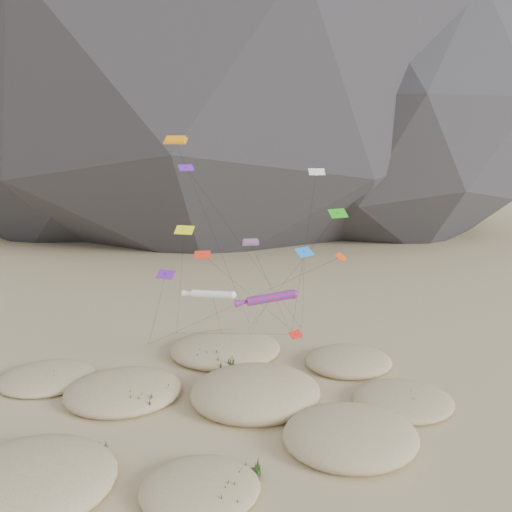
% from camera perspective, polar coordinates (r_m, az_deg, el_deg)
% --- Properties ---
extents(ground, '(500.00, 500.00, 0.00)m').
position_cam_1_polar(ground, '(53.54, -1.37, -18.90)').
color(ground, '#CCB789').
rests_on(ground, ground).
extents(dunes, '(51.59, 37.80, 4.18)m').
position_cam_1_polar(dunes, '(56.46, -4.67, -16.26)').
color(dunes, '#CCB789').
rests_on(dunes, ground).
extents(dune_grass, '(41.87, 28.34, 1.56)m').
position_cam_1_polar(dune_grass, '(56.14, -1.71, -16.23)').
color(dune_grass, black).
rests_on(dune_grass, ground).
extents(kite_stakes, '(22.88, 4.77, 0.30)m').
position_cam_1_polar(kite_stakes, '(74.73, -2.23, -8.99)').
color(kite_stakes, '#3F2D1E').
rests_on(kite_stakes, ground).
extents(rainbow_tube_kite, '(7.54, 17.89, 11.56)m').
position_cam_1_polar(rainbow_tube_kite, '(57.15, 1.44, -4.85)').
color(rainbow_tube_kite, red).
rests_on(rainbow_tube_kite, ground).
extents(white_tube_kite, '(6.19, 15.15, 11.89)m').
position_cam_1_polar(white_tube_kite, '(57.20, -5.27, -4.36)').
color(white_tube_kite, white).
rests_on(white_tube_kite, ground).
extents(orange_parafoil, '(11.57, 14.04, 28.82)m').
position_cam_1_polar(orange_parafoil, '(60.69, -9.06, 12.63)').
color(orange_parafoil, orange).
rests_on(orange_parafoil, ground).
extents(multi_parafoil, '(8.16, 11.63, 16.33)m').
position_cam_1_polar(multi_parafoil, '(62.15, -0.55, 1.43)').
color(multi_parafoil, red).
rests_on(multi_parafoil, ground).
extents(delta_kites, '(25.39, 22.34, 25.70)m').
position_cam_1_polar(delta_kites, '(57.89, 0.34, 1.57)').
color(delta_kites, '#5C1DAD').
rests_on(delta_kites, ground).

